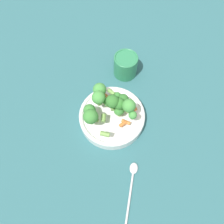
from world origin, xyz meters
The scene contains 5 objects.
ground_plane centered at (0.00, 0.00, 0.00)m, with size 3.00×3.00×0.00m, color #2D6066.
bowl centered at (0.00, 0.00, 0.02)m, with size 0.23×0.23×0.04m.
pasta_salad centered at (0.01, 0.01, 0.10)m, with size 0.17×0.17×0.10m.
cup centered at (0.21, -0.02, 0.05)m, with size 0.09×0.09×0.09m.
spoon centered at (-0.20, -0.09, 0.01)m, with size 0.18×0.03×0.01m.
Camera 1 is at (-0.32, -0.05, 0.70)m, focal length 35.00 mm.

